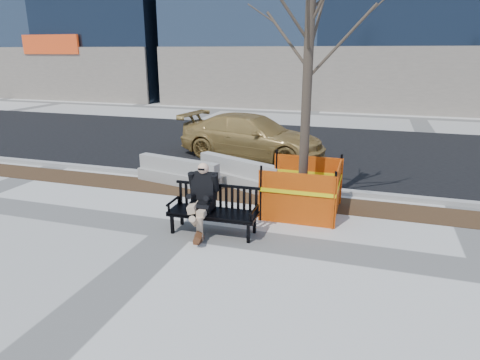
# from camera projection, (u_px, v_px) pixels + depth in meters

# --- Properties ---
(ground) EXTENTS (120.00, 120.00, 0.00)m
(ground) POSITION_uv_depth(u_px,v_px,m) (178.00, 230.00, 9.17)
(ground) COLOR beige
(ground) RESTS_ON ground
(mulch_strip) EXTENTS (40.00, 1.20, 0.02)m
(mulch_strip) POSITION_uv_depth(u_px,v_px,m) (220.00, 193.00, 11.53)
(mulch_strip) COLOR #47301C
(mulch_strip) RESTS_ON ground
(asphalt_street) EXTENTS (60.00, 10.40, 0.01)m
(asphalt_street) POSITION_uv_depth(u_px,v_px,m) (273.00, 146.00, 17.18)
(asphalt_street) COLOR black
(asphalt_street) RESTS_ON ground
(curb) EXTENTS (60.00, 0.25, 0.12)m
(curb) POSITION_uv_depth(u_px,v_px,m) (231.00, 181.00, 12.38)
(curb) COLOR #9E9B93
(curb) RESTS_ON ground
(bench) EXTENTS (1.94, 0.74, 1.03)m
(bench) POSITION_uv_depth(u_px,v_px,m) (214.00, 233.00, 9.01)
(bench) COLOR black
(bench) RESTS_ON ground
(seated_man) EXTENTS (0.67, 1.09, 1.50)m
(seated_man) POSITION_uv_depth(u_px,v_px,m) (203.00, 231.00, 9.13)
(seated_man) COLOR black
(seated_man) RESTS_ON ground
(tree_fence) EXTENTS (2.63, 2.63, 6.50)m
(tree_fence) POSITION_uv_depth(u_px,v_px,m) (301.00, 212.00, 10.20)
(tree_fence) COLOR #FF5F0C
(tree_fence) RESTS_ON ground
(sedan) EXTENTS (5.60, 2.97, 1.55)m
(sedan) POSITION_uv_depth(u_px,v_px,m) (252.00, 157.00, 15.42)
(sedan) COLOR #A27F3F
(sedan) RESTS_ON ground
(jersey_barrier_left) EXTENTS (2.73, 1.08, 0.77)m
(jersey_barrier_left) POSITION_uv_depth(u_px,v_px,m) (179.00, 184.00, 12.34)
(jersey_barrier_left) COLOR #9B9891
(jersey_barrier_left) RESTS_ON ground
(jersey_barrier_right) EXTENTS (2.82, 1.64, 0.81)m
(jersey_barrier_right) POSITION_uv_depth(u_px,v_px,m) (239.00, 187.00, 12.09)
(jersey_barrier_right) COLOR #A5A29A
(jersey_barrier_right) RESTS_ON ground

